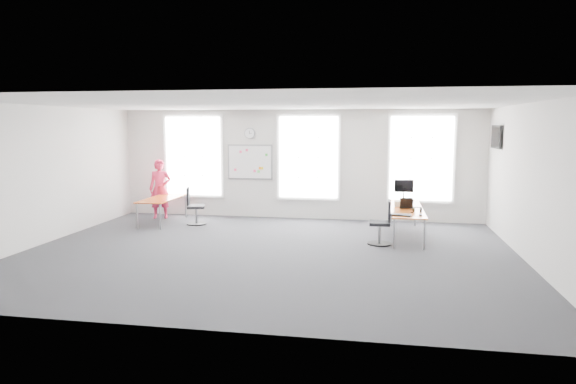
% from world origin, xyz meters
% --- Properties ---
extents(floor, '(10.00, 10.00, 0.00)m').
position_xyz_m(floor, '(0.00, 0.00, 0.00)').
color(floor, '#26262B').
rests_on(floor, ground).
extents(ceiling, '(10.00, 10.00, 0.00)m').
position_xyz_m(ceiling, '(0.00, 0.00, 3.00)').
color(ceiling, silver).
rests_on(ceiling, ground).
extents(wall_back, '(10.00, 0.00, 10.00)m').
position_xyz_m(wall_back, '(0.00, 4.00, 1.50)').
color(wall_back, silver).
rests_on(wall_back, ground).
extents(wall_front, '(10.00, 0.00, 10.00)m').
position_xyz_m(wall_front, '(0.00, -4.00, 1.50)').
color(wall_front, silver).
rests_on(wall_front, ground).
extents(wall_left, '(0.00, 10.00, 10.00)m').
position_xyz_m(wall_left, '(-5.00, 0.00, 1.50)').
color(wall_left, silver).
rests_on(wall_left, ground).
extents(wall_right, '(0.00, 10.00, 10.00)m').
position_xyz_m(wall_right, '(5.00, 0.00, 1.50)').
color(wall_right, silver).
rests_on(wall_right, ground).
extents(window_left, '(1.60, 0.06, 2.20)m').
position_xyz_m(window_left, '(-3.00, 3.97, 1.70)').
color(window_left, silver).
rests_on(window_left, wall_back).
extents(window_mid, '(1.60, 0.06, 2.20)m').
position_xyz_m(window_mid, '(0.30, 3.97, 1.70)').
color(window_mid, silver).
rests_on(window_mid, wall_back).
extents(window_right, '(1.60, 0.06, 2.20)m').
position_xyz_m(window_right, '(3.30, 3.97, 1.70)').
color(window_right, silver).
rests_on(window_right, wall_back).
extents(desk_right, '(0.73, 2.75, 0.67)m').
position_xyz_m(desk_right, '(2.85, 2.12, 0.63)').
color(desk_right, '#B15914').
rests_on(desk_right, ground).
extents(desk_left, '(0.74, 1.84, 0.67)m').
position_xyz_m(desk_left, '(-3.42, 2.68, 0.61)').
color(desk_left, '#B15914').
rests_on(desk_left, ground).
extents(chair_right, '(0.52, 0.52, 0.97)m').
position_xyz_m(chair_right, '(2.31, 1.17, 0.42)').
color(chair_right, black).
rests_on(chair_right, ground).
extents(chair_left, '(0.54, 0.54, 0.97)m').
position_xyz_m(chair_left, '(-2.53, 2.63, 0.42)').
color(chair_left, black).
rests_on(chair_left, ground).
extents(person, '(0.68, 0.54, 1.64)m').
position_xyz_m(person, '(-3.76, 3.34, 0.82)').
color(person, '#C52347').
rests_on(person, ground).
extents(whiteboard, '(1.20, 0.03, 0.90)m').
position_xyz_m(whiteboard, '(-1.35, 3.97, 1.55)').
color(whiteboard, white).
rests_on(whiteboard, wall_back).
extents(wall_clock, '(0.30, 0.04, 0.30)m').
position_xyz_m(wall_clock, '(-1.35, 3.97, 2.35)').
color(wall_clock, gray).
rests_on(wall_clock, wall_back).
extents(tv, '(0.06, 0.90, 0.55)m').
position_xyz_m(tv, '(4.95, 3.00, 2.30)').
color(tv, black).
rests_on(tv, wall_right).
extents(keyboard, '(0.49, 0.31, 0.02)m').
position_xyz_m(keyboard, '(2.68, 1.05, 0.68)').
color(keyboard, black).
rests_on(keyboard, desk_right).
extents(mouse, '(0.11, 0.14, 0.04)m').
position_xyz_m(mouse, '(3.09, 1.08, 0.69)').
color(mouse, black).
rests_on(mouse, desk_right).
extents(lens_cap, '(0.08, 0.08, 0.01)m').
position_xyz_m(lens_cap, '(2.94, 1.47, 0.67)').
color(lens_cap, black).
rests_on(lens_cap, desk_right).
extents(headphones, '(0.20, 0.11, 0.12)m').
position_xyz_m(headphones, '(3.06, 1.59, 0.72)').
color(headphones, black).
rests_on(headphones, desk_right).
extents(laptop_sleeve, '(0.32, 0.24, 0.25)m').
position_xyz_m(laptop_sleeve, '(2.85, 1.99, 0.79)').
color(laptop_sleeve, black).
rests_on(laptop_sleeve, desk_right).
extents(paper_stack, '(0.35, 0.26, 0.12)m').
position_xyz_m(paper_stack, '(2.76, 2.39, 0.73)').
color(paper_stack, beige).
rests_on(paper_stack, desk_right).
extents(monitor, '(0.48, 0.20, 0.53)m').
position_xyz_m(monitor, '(2.84, 3.29, 0.99)').
color(monitor, black).
rests_on(monitor, desk_right).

